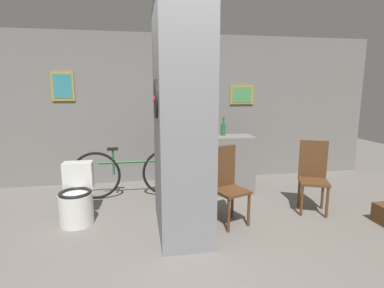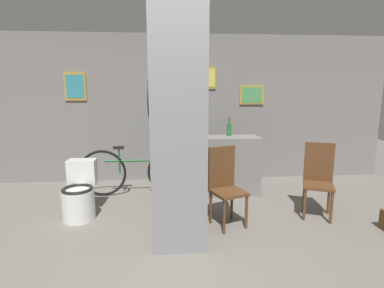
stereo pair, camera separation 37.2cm
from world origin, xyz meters
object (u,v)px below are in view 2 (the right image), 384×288
Objects in this scene: bottle_tall at (229,129)px; toilet at (79,195)px; chair_near_pillar at (225,184)px; chair_by_doorway at (318,178)px; bicycle at (137,172)px.

toilet is at bearing -158.28° from bottle_tall.
chair_near_pillar is 1.27m from chair_by_doorway.
chair_near_pillar reaches higher than bicycle.
bottle_tall is at bearing 21.72° from toilet.
bicycle is at bearing 50.21° from toilet.
bottle_tall reaches higher than toilet.
chair_near_pillar is at bearing -10.18° from toilet.
toilet is at bearing -129.79° from bicycle.
chair_by_doorway is at bearing -21.38° from bicycle.
chair_near_pillar is 0.54× the size of bicycle.
chair_near_pillar and chair_by_doorway have the same top height.
bicycle is at bearing 114.69° from chair_near_pillar.
chair_by_doorway is (3.11, -0.17, 0.21)m from toilet.
chair_near_pillar is at bearing -149.46° from chair_by_doorway.
chair_by_doorway is 0.54× the size of bicycle.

